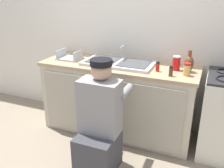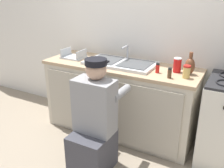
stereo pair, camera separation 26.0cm
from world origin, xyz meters
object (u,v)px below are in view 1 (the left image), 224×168
object	(u,v)px
plumber_person	(99,127)
vase_decorative	(189,63)
spice_bottle_red	(158,67)
sink_double_basin	(119,63)
spice_bottle_pepper	(171,71)
soda_cup_red	(176,63)
condiment_jar	(187,69)
dish_rack_tray	(70,57)

from	to	relation	value
plumber_person	vase_decorative	distance (m)	1.13
vase_decorative	plumber_person	bearing A→B (deg)	-132.11
spice_bottle_red	sink_double_basin	bearing A→B (deg)	169.90
sink_double_basin	plumber_person	distance (m)	0.84
spice_bottle_red	spice_bottle_pepper	bearing A→B (deg)	-32.46
sink_double_basin	soda_cup_red	world-z (taller)	sink_double_basin
soda_cup_red	vase_decorative	xyz separation A→B (m)	(0.13, -0.01, 0.01)
condiment_jar	spice_bottle_red	xyz separation A→B (m)	(-0.30, 0.02, -0.01)
plumber_person	spice_bottle_pepper	xyz separation A→B (m)	(0.54, 0.54, 0.45)
condiment_jar	spice_bottle_pepper	bearing A→B (deg)	-150.85
dish_rack_tray	spice_bottle_pepper	bearing A→B (deg)	-6.72
plumber_person	spice_bottle_pepper	size ratio (longest dim) A/B	10.52
sink_double_basin	condiment_jar	world-z (taller)	sink_double_basin
condiment_jar	sink_double_basin	bearing A→B (deg)	172.36
dish_rack_tray	vase_decorative	xyz separation A→B (m)	(1.40, 0.06, 0.07)
condiment_jar	soda_cup_red	bearing A→B (deg)	132.90
dish_rack_tray	spice_bottle_pepper	xyz separation A→B (m)	(1.26, -0.15, 0.03)
plumber_person	spice_bottle_red	xyz separation A→B (m)	(0.38, 0.64, 0.45)
sink_double_basin	spice_bottle_red	distance (m)	0.48
condiment_jar	plumber_person	bearing A→B (deg)	-137.44
plumber_person	vase_decorative	bearing A→B (deg)	47.89
vase_decorative	soda_cup_red	bearing A→B (deg)	176.32
plumber_person	soda_cup_red	distance (m)	1.05
plumber_person	soda_cup_red	xyz separation A→B (m)	(0.55, 0.76, 0.48)
plumber_person	dish_rack_tray	xyz separation A→B (m)	(-0.72, 0.69, 0.43)
spice_bottle_red	spice_bottle_pepper	world-z (taller)	same
plumber_person	soda_cup_red	bearing A→B (deg)	54.03
plumber_person	spice_bottle_red	world-z (taller)	plumber_person
sink_double_basin	plumber_person	xyz separation A→B (m)	(0.09, -0.73, -0.42)
spice_bottle_pepper	plumber_person	bearing A→B (deg)	-134.59
dish_rack_tray	spice_bottle_red	bearing A→B (deg)	-2.55
condiment_jar	spice_bottle_red	bearing A→B (deg)	176.27
vase_decorative	dish_rack_tray	bearing A→B (deg)	-177.55
condiment_jar	vase_decorative	bearing A→B (deg)	89.66
sink_double_basin	spice_bottle_red	world-z (taller)	sink_double_basin
soda_cup_red	spice_bottle_red	world-z (taller)	soda_cup_red
sink_double_basin	dish_rack_tray	bearing A→B (deg)	-176.89
sink_double_basin	vase_decorative	size ratio (longest dim) A/B	3.48
spice_bottle_pepper	condiment_jar	bearing A→B (deg)	29.15
vase_decorative	sink_double_basin	bearing A→B (deg)	-178.10
spice_bottle_pepper	vase_decorative	size ratio (longest dim) A/B	0.46
condiment_jar	spice_bottle_pepper	distance (m)	0.16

